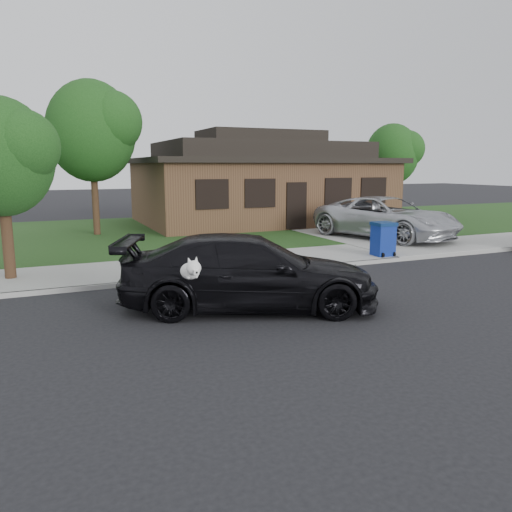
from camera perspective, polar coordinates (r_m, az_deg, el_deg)
name	(u,v)px	position (r m, az deg, el deg)	size (l,w,h in m)	color
ground	(368,300)	(11.62, 12.71, -4.94)	(120.00, 120.00, 0.00)	black
sidewalk	(273,260)	(15.80, 2.00, -0.46)	(60.00, 3.00, 0.12)	gray
curb	(296,269)	(14.49, 4.55, -1.47)	(60.00, 0.12, 0.12)	gray
lawn	(199,230)	(23.19, -6.55, 2.92)	(60.00, 13.00, 0.13)	#193814
driveway	(345,231)	(23.04, 10.15, 2.79)	(4.50, 13.00, 0.14)	gray
sedan	(249,272)	(10.53, -0.80, -1.86)	(5.83, 4.02, 1.57)	black
minivan	(386,217)	(20.69, 14.65, 4.29)	(2.74, 5.94, 1.65)	#B2B4BA
recycling_bin	(383,239)	(16.70, 14.32, 1.93)	(0.69, 0.72, 1.09)	navy
house	(260,183)	(26.29, 0.51, 8.37)	(12.60, 8.60, 4.65)	#422B1C
tree_0	(96,129)	(22.06, -17.84, 13.63)	(3.78, 3.60, 6.34)	#332114
tree_1	(395,153)	(30.05, 15.61, 11.25)	(3.15, 3.00, 5.25)	#332114
tree_2	(5,155)	(14.14, -26.75, 10.29)	(2.73, 2.60, 4.59)	#332114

